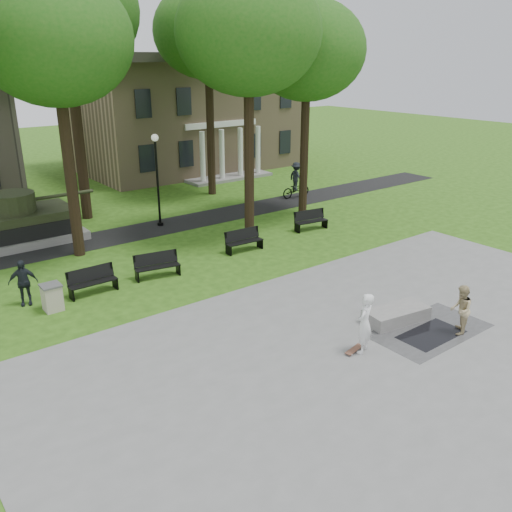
% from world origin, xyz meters
% --- Properties ---
extents(ground, '(120.00, 120.00, 0.00)m').
position_xyz_m(ground, '(0.00, 0.00, 0.00)').
color(ground, '#294C12').
rests_on(ground, ground).
extents(plaza, '(22.00, 16.00, 0.02)m').
position_xyz_m(plaza, '(0.00, -5.00, 0.01)').
color(plaza, gray).
rests_on(plaza, ground).
extents(footpath, '(44.00, 2.60, 0.01)m').
position_xyz_m(footpath, '(0.00, 12.00, 0.01)').
color(footpath, black).
rests_on(footpath, ground).
extents(building_right, '(17.00, 12.00, 8.60)m').
position_xyz_m(building_right, '(10.00, 26.00, 4.34)').
color(building_right, '#9E8460').
rests_on(building_right, ground).
extents(tree_1, '(6.20, 6.20, 11.63)m').
position_xyz_m(tree_1, '(-4.50, 10.50, 8.95)').
color(tree_1, black).
rests_on(tree_1, ground).
extents(tree_2, '(6.60, 6.60, 12.16)m').
position_xyz_m(tree_2, '(3.50, 8.50, 9.32)').
color(tree_2, black).
rests_on(tree_2, ground).
extents(tree_3, '(6.00, 6.00, 11.19)m').
position_xyz_m(tree_3, '(8.00, 9.50, 8.60)').
color(tree_3, black).
rests_on(tree_3, ground).
extents(tree_4, '(7.20, 7.20, 13.50)m').
position_xyz_m(tree_4, '(-2.00, 16.00, 10.39)').
color(tree_4, black).
rests_on(tree_4, ground).
extents(tree_5, '(6.40, 6.40, 12.44)m').
position_xyz_m(tree_5, '(6.50, 16.50, 9.67)').
color(tree_5, black).
rests_on(tree_5, ground).
extents(lamp_mid, '(0.36, 0.36, 4.73)m').
position_xyz_m(lamp_mid, '(0.50, 12.30, 2.79)').
color(lamp_mid, black).
rests_on(lamp_mid, ground).
extents(lamp_right, '(0.36, 0.36, 4.73)m').
position_xyz_m(lamp_right, '(10.50, 12.30, 2.79)').
color(lamp_right, black).
rests_on(lamp_right, ground).
extents(tank_monument, '(7.45, 3.40, 2.40)m').
position_xyz_m(tank_monument, '(-6.46, 14.00, 0.86)').
color(tank_monument, gray).
rests_on(tank_monument, ground).
extents(puddle, '(2.20, 1.20, 0.00)m').
position_xyz_m(puddle, '(1.64, -3.63, 0.02)').
color(puddle, black).
rests_on(puddle, plaza).
extents(concrete_block, '(2.33, 1.34, 0.45)m').
position_xyz_m(concrete_block, '(1.52, -2.31, 0.24)').
color(concrete_block, gray).
rests_on(concrete_block, plaza).
extents(skateboard, '(0.80, 0.36, 0.07)m').
position_xyz_m(skateboard, '(-1.08, -2.84, 0.06)').
color(skateboard, brown).
rests_on(skateboard, plaza).
extents(skateboarder, '(0.81, 0.68, 1.88)m').
position_xyz_m(skateboarder, '(-0.88, -2.99, 0.96)').
color(skateboarder, white).
rests_on(skateboarder, plaza).
extents(friend_watching, '(0.99, 0.94, 1.61)m').
position_xyz_m(friend_watching, '(2.43, -4.06, 0.83)').
color(friend_watching, tan).
rests_on(friend_watching, plaza).
extents(pedestrian_walker, '(1.07, 0.70, 1.69)m').
position_xyz_m(pedestrian_walker, '(-7.91, 6.59, 0.85)').
color(pedestrian_walker, black).
rests_on(pedestrian_walker, ground).
extents(cyclist, '(2.05, 1.17, 2.22)m').
position_xyz_m(cyclist, '(10.15, 12.49, 0.91)').
color(cyclist, black).
rests_on(cyclist, ground).
extents(park_bench_0, '(1.80, 0.54, 1.00)m').
position_xyz_m(park_bench_0, '(-5.63, 6.08, 0.52)').
color(park_bench_0, black).
rests_on(park_bench_0, ground).
extents(park_bench_1, '(1.85, 0.85, 1.00)m').
position_xyz_m(park_bench_1, '(-2.98, 6.06, 0.52)').
color(park_bench_1, black).
rests_on(park_bench_1, ground).
extents(park_bench_2, '(1.82, 0.62, 1.00)m').
position_xyz_m(park_bench_2, '(1.62, 6.46, 0.52)').
color(park_bench_2, black).
rests_on(park_bench_2, ground).
extents(park_bench_3, '(1.85, 0.77, 1.00)m').
position_xyz_m(park_bench_3, '(6.24, 6.99, 0.52)').
color(park_bench_3, black).
rests_on(park_bench_3, ground).
extents(trash_bin, '(0.66, 0.66, 0.96)m').
position_xyz_m(trash_bin, '(-7.29, 5.55, 0.49)').
color(trash_bin, beige).
rests_on(trash_bin, ground).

